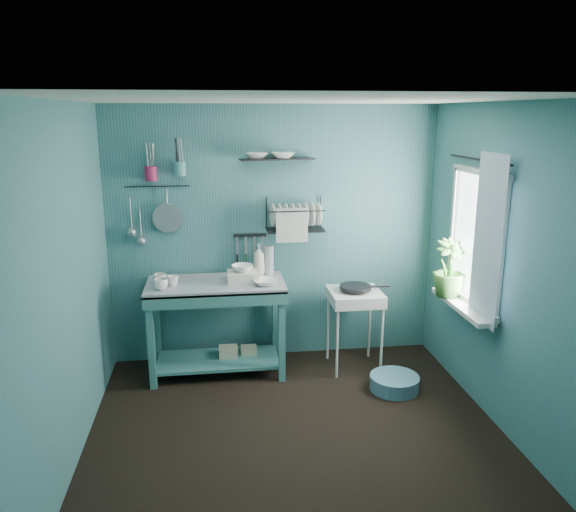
{
  "coord_description": "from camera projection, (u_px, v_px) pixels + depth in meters",
  "views": [
    {
      "loc": [
        -0.58,
        -3.86,
        2.41
      ],
      "look_at": [
        0.05,
        0.85,
        1.2
      ],
      "focal_mm": 35.0,
      "sensor_mm": 36.0,
      "label": 1
    }
  ],
  "objects": [
    {
      "name": "utensil_cup_teal",
      "position": [
        180.0,
        169.0,
        5.15
      ],
      "size": [
        0.11,
        0.11,
        0.13
      ],
      "primitive_type": "cylinder",
      "color": "teal",
      "rests_on": "wall_back"
    },
    {
      "name": "ceiling",
      "position": [
        297.0,
        100.0,
        3.76
      ],
      "size": [
        3.2,
        3.2,
        0.0
      ],
      "primitive_type": "plane",
      "rotation": [
        3.14,
        0.0,
        0.0
      ],
      "color": "silver",
      "rests_on": "ground"
    },
    {
      "name": "wash_tub",
      "position": [
        243.0,
        277.0,
        5.18
      ],
      "size": [
        0.28,
        0.22,
        0.1
      ],
      "primitive_type": "cube",
      "color": "silver",
      "rests_on": "work_counter"
    },
    {
      "name": "storage_tin_large",
      "position": [
        228.0,
        358.0,
        5.43
      ],
      "size": [
        0.18,
        0.18,
        0.22
      ],
      "primitive_type": "cube",
      "color": "#9C9575",
      "rests_on": "floor"
    },
    {
      "name": "work_counter",
      "position": [
        217.0,
        328.0,
        5.29
      ],
      "size": [
        1.32,
        0.75,
        0.9
      ],
      "primitive_type": "cube",
      "rotation": [
        0.0,
        0.0,
        -0.1
      ],
      "color": "#387573",
      "rests_on": "floor"
    },
    {
      "name": "floor_basin",
      "position": [
        394.0,
        383.0,
        5.03
      ],
      "size": [
        0.44,
        0.44,
        0.13
      ],
      "primitive_type": "cylinder",
      "color": "teal",
      "rests_on": "floor"
    },
    {
      "name": "hook_rail",
      "position": [
        157.0,
        186.0,
        5.22
      ],
      "size": [
        0.6,
        0.01,
        0.01
      ],
      "primitive_type": "cylinder",
      "rotation": [
        0.0,
        1.57,
        0.0
      ],
      "color": "black",
      "rests_on": "wall_back"
    },
    {
      "name": "mug_right",
      "position": [
        160.0,
        279.0,
        5.1
      ],
      "size": [
        0.17,
        0.17,
        0.1
      ],
      "primitive_type": "imported",
      "rotation": [
        0.0,
        0.0,
        1.05
      ],
      "color": "white",
      "rests_on": "work_counter"
    },
    {
      "name": "potted_plant",
      "position": [
        449.0,
        268.0,
        4.94
      ],
      "size": [
        0.35,
        0.35,
        0.51
      ],
      "primitive_type": "imported",
      "rotation": [
        0.0,
        0.0,
        0.26
      ],
      "color": "#3A6E2C",
      "rests_on": "windowsill"
    },
    {
      "name": "soap_bottle",
      "position": [
        259.0,
        260.0,
        5.39
      ],
      "size": [
        0.11,
        0.12,
        0.3
      ],
      "primitive_type": "imported",
      "color": "silver",
      "rests_on": "work_counter"
    },
    {
      "name": "tub_bowl",
      "position": [
        242.0,
        268.0,
        5.16
      ],
      "size": [
        0.2,
        0.19,
        0.06
      ],
      "primitive_type": "imported",
      "color": "white",
      "rests_on": "wash_tub"
    },
    {
      "name": "hotplate_stand",
      "position": [
        354.0,
        329.0,
        5.41
      ],
      "size": [
        0.49,
        0.49,
        0.78
      ],
      "primitive_type": "cube",
      "rotation": [
        0.0,
        0.0,
        -0.01
      ],
      "color": "silver",
      "rests_on": "floor"
    },
    {
      "name": "floor",
      "position": [
        296.0,
        432.0,
        4.38
      ],
      "size": [
        3.2,
        3.2,
        0.0
      ],
      "primitive_type": "plane",
      "color": "black",
      "rests_on": "ground"
    },
    {
      "name": "wall_back",
      "position": [
        274.0,
        235.0,
        5.51
      ],
      "size": [
        3.2,
        0.0,
        3.2
      ],
      "primitive_type": "plane",
      "rotation": [
        1.57,
        0.0,
        0.0
      ],
      "color": "#336768",
      "rests_on": "ground"
    },
    {
      "name": "wall_front",
      "position": [
        344.0,
        368.0,
        2.63
      ],
      "size": [
        3.2,
        0.0,
        3.2
      ],
      "primitive_type": "plane",
      "rotation": [
        -1.57,
        0.0,
        0.0
      ],
      "color": "#336768",
      "rests_on": "ground"
    },
    {
      "name": "ladle_inner",
      "position": [
        140.0,
        223.0,
        5.27
      ],
      "size": [
        0.01,
        0.01,
        0.3
      ],
      "primitive_type": "cylinder",
      "color": "#999CA0",
      "rests_on": "wall_back"
    },
    {
      "name": "wall_left",
      "position": [
        67.0,
        287.0,
        3.86
      ],
      "size": [
        0.0,
        3.0,
        3.0
      ],
      "primitive_type": "plane",
      "rotation": [
        1.57,
        0.0,
        1.57
      ],
      "color": "#336768",
      "rests_on": "ground"
    },
    {
      "name": "knife_strip",
      "position": [
        250.0,
        235.0,
        5.45
      ],
      "size": [
        0.32,
        0.02,
        0.03
      ],
      "primitive_type": "cube",
      "rotation": [
        0.0,
        0.0,
        0.01
      ],
      "color": "black",
      "rests_on": "wall_back"
    },
    {
      "name": "windowsill",
      "position": [
        462.0,
        306.0,
        4.8
      ],
      "size": [
        0.16,
        0.95,
        0.04
      ],
      "primitive_type": "cube",
      "color": "silver",
      "rests_on": "wall_right"
    },
    {
      "name": "dish_rack",
      "position": [
        295.0,
        214.0,
        5.35
      ],
      "size": [
        0.55,
        0.25,
        0.32
      ],
      "primitive_type": "cube",
      "rotation": [
        0.0,
        0.0,
        -0.02
      ],
      "color": "black",
      "rests_on": "wall_back"
    },
    {
      "name": "curtain_rod",
      "position": [
        478.0,
        160.0,
        4.5
      ],
      "size": [
        0.02,
        1.05,
        0.02
      ],
      "primitive_type": "cylinder",
      "rotation": [
        1.57,
        0.0,
        0.0
      ],
      "color": "black",
      "rests_on": "wall_right"
    },
    {
      "name": "mug_mid",
      "position": [
        173.0,
        281.0,
        5.06
      ],
      "size": [
        0.14,
        0.14,
        0.09
      ],
      "primitive_type": "imported",
      "rotation": [
        0.0,
        0.0,
        0.52
      ],
      "color": "white",
      "rests_on": "work_counter"
    },
    {
      "name": "mug_left",
      "position": [
        161.0,
        284.0,
        4.95
      ],
      "size": [
        0.12,
        0.12,
        0.1
      ],
      "primitive_type": "imported",
      "color": "white",
      "rests_on": "work_counter"
    },
    {
      "name": "shelf_bowl_left",
      "position": [
        257.0,
        157.0,
        5.2
      ],
      "size": [
        0.23,
        0.23,
        0.05
      ],
      "primitive_type": "imported",
      "rotation": [
        0.0,
        0.0,
        -0.13
      ],
      "color": "white",
      "rests_on": "upper_shelf"
    },
    {
      "name": "curtain",
      "position": [
        487.0,
        241.0,
        4.36
      ],
      "size": [
        0.0,
        1.35,
        1.35
      ],
      "primitive_type": "plane",
      "rotation": [
        1.57,
        0.0,
        1.57
      ],
      "color": "white",
      "rests_on": "wall_right"
    },
    {
      "name": "water_bottle",
      "position": [
        269.0,
        260.0,
        5.42
      ],
      "size": [
        0.09,
        0.09,
        0.28
      ],
      "primitive_type": "cylinder",
      "color": "#9EACB0",
      "rests_on": "work_counter"
    },
    {
      "name": "frying_pan",
      "position": [
        355.0,
        287.0,
        5.3
      ],
      "size": [
        0.3,
        0.3,
        0.03
      ],
      "primitive_type": "cylinder",
      "color": "black",
      "rests_on": "hotplate_stand"
    },
    {
      "name": "storage_tin_small",
      "position": [
        249.0,
        356.0,
        5.49
      ],
      "size": [
        0.15,
        0.15,
        0.2
      ],
      "primitive_type": "cube",
      "color": "#9C9575",
      "rests_on": "floor"
    },
    {
      "name": "ladle_outer",
      "position": [
        131.0,
        214.0,
        5.23
      ],
      "size": [
        0.01,
        0.01,
        0.3
      ],
      "primitive_type": "cylinder",
      "color": "#999CA0",
      "rests_on": "wall_back"
    },
    {
      "name": "colander",
      "position": [
        168.0,
        218.0,
        5.28
      ],
      "size": [
        0.28,
        0.03,
        0.28
      ],
      "primitive_type": "cylinder",
      "rotation": [
        1.54,
        0.0,
        0.0
      ],
      "color": "#999CA0",
      "rests_on": "wall_back"
    },
    {
      "name": "window_glass",
      "position": [
        477.0,
        238.0,
        4.67
      ],
      "size": [
        0.0,
        1.1,
        1.1
      ],
      "primitive_type": "plane",
      "rotation": [
        1.57,
        0.0,
        1.57
      ],
      "color": "white",
      "rests_on": "wall_right"
    },
    {
      "name": "shelf_bowl_right",
      "position": [
        283.0,
        151.0,
        5.22
      ],
      "size": [
        0.24,
        0.24,
        0.05
      ],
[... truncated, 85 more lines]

